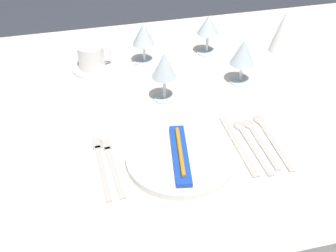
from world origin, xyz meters
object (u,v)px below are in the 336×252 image
object	(u,v)px
spoon_dessert	(257,137)
wine_glass_right	(208,27)
wine_glass_centre	(243,54)
wine_glass_left	(164,67)
spoon_soup	(248,140)
spoon_tea	(269,135)
napkin_folded	(283,32)
fork_inner	(101,165)
dinner_knife	(239,146)
wine_glass_far	(143,36)
coffee_cup_left	(92,56)
dinner_plate	(180,159)
toothbrush_package	(180,154)
fork_outer	(112,164)

from	to	relation	value
spoon_dessert	wine_glass_right	bearing A→B (deg)	88.17
wine_glass_centre	wine_glass_left	bearing A→B (deg)	-171.44
spoon_soup	spoon_tea	xyz separation A→B (m)	(0.06, 0.01, 0.00)
wine_glass_centre	wine_glass_right	size ratio (longest dim) A/B	1.05
spoon_dessert	wine_glass_centre	bearing A→B (deg)	77.96
spoon_dessert	napkin_folded	distance (m)	0.50
fork_inner	dinner_knife	bearing A→B (deg)	-2.27
wine_glass_centre	napkin_folded	bearing A→B (deg)	37.45
fork_inner	napkin_folded	size ratio (longest dim) A/B	1.61
spoon_tea	wine_glass_far	distance (m)	0.52
coffee_cup_left	wine_glass_left	size ratio (longest dim) A/B	0.72
dinner_plate	toothbrush_package	bearing A→B (deg)	90.00
wine_glass_left	wine_glass_far	distance (m)	0.23
toothbrush_package	spoon_soup	world-z (taller)	toothbrush_package
wine_glass_centre	dinner_plate	bearing A→B (deg)	-131.32
spoon_soup	spoon_dessert	bearing A→B (deg)	12.52
dinner_knife	wine_glass_centre	distance (m)	0.33
dinner_plate	dinner_knife	xyz separation A→B (m)	(0.16, 0.02, -0.01)
dinner_knife	spoon_soup	size ratio (longest dim) A/B	1.09
coffee_cup_left	spoon_tea	bearing A→B (deg)	-48.07
spoon_soup	wine_glass_right	bearing A→B (deg)	85.01
dinner_knife	coffee_cup_left	world-z (taller)	coffee_cup_left
fork_outer	wine_glass_far	distance (m)	0.51
wine_glass_centre	napkin_folded	xyz separation A→B (m)	(0.20, 0.16, -0.02)
wine_glass_left	fork_inner	bearing A→B (deg)	-131.31
wine_glass_far	spoon_tea	bearing A→B (deg)	-62.74
wine_glass_centre	dinner_knife	bearing A→B (deg)	-111.76
wine_glass_centre	wine_glass_right	world-z (taller)	wine_glass_centre
toothbrush_package	dinner_knife	xyz separation A→B (m)	(0.16, 0.02, -0.02)
fork_inner	spoon_soup	xyz separation A→B (m)	(0.37, 0.00, 0.00)
wine_glass_far	dinner_knife	bearing A→B (deg)	-73.39
dinner_knife	dinner_plate	bearing A→B (deg)	-172.84
fork_outer	dinner_knife	world-z (taller)	same
dinner_plate	fork_inner	size ratio (longest dim) A/B	1.15
fork_inner	spoon_tea	distance (m)	0.43
dinner_knife	fork_inner	bearing A→B (deg)	177.73
spoon_soup	coffee_cup_left	xyz separation A→B (m)	(-0.34, 0.45, 0.04)
dinner_knife	napkin_folded	bearing A→B (deg)	54.39
spoon_dessert	spoon_tea	size ratio (longest dim) A/B	0.89
spoon_tea	wine_glass_left	distance (m)	0.33
dinner_knife	wine_glass_left	bearing A→B (deg)	117.15
toothbrush_package	fork_outer	world-z (taller)	toothbrush_package
fork_outer	fork_inner	bearing A→B (deg)	169.26
napkin_folded	wine_glass_centre	bearing A→B (deg)	-142.55
wine_glass_far	wine_glass_centre	bearing A→B (deg)	-36.02
spoon_tea	coffee_cup_left	size ratio (longest dim) A/B	2.15
spoon_dessert	coffee_cup_left	world-z (taller)	coffee_cup_left
coffee_cup_left	dinner_knife	bearing A→B (deg)	-56.65
dinner_plate	wine_glass_left	distance (m)	0.29
dinner_knife	spoon_dessert	world-z (taller)	spoon_dessert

